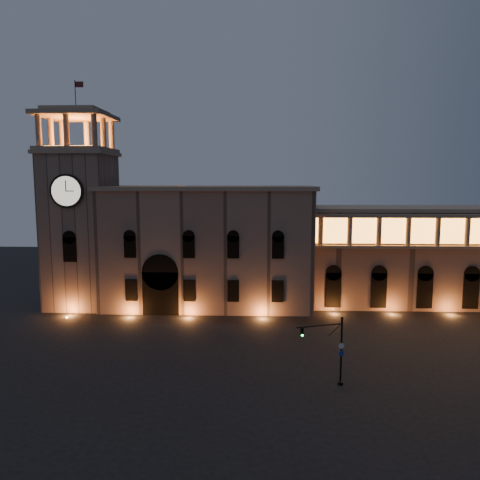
{
  "coord_description": "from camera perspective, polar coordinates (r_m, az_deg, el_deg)",
  "views": [
    {
      "loc": [
        5.08,
        -46.08,
        18.57
      ],
      "look_at": [
        2.91,
        16.0,
        10.48
      ],
      "focal_mm": 35.0,
      "sensor_mm": 36.0,
      "label": 1
    }
  ],
  "objects": [
    {
      "name": "traffic_light",
      "position": [
        43.9,
        11.31,
        -13.01
      ],
      "size": [
        4.47,
        1.63,
        6.39
      ],
      "rotation": [
        0.0,
        0.0,
        0.31
      ],
      "color": "black",
      "rests_on": "ground"
    },
    {
      "name": "ground",
      "position": [
        49.94,
        -4.11,
        -14.43
      ],
      "size": [
        160.0,
        160.0,
        0.0
      ],
      "primitive_type": "plane",
      "color": "black",
      "rests_on": "ground"
    },
    {
      "name": "government_building",
      "position": [
        69.08,
        -3.97,
        -0.76
      ],
      "size": [
        30.8,
        12.8,
        17.6
      ],
      "color": "#816454",
      "rests_on": "ground"
    },
    {
      "name": "colonnade_wing",
      "position": [
        75.84,
        22.78,
        -1.69
      ],
      "size": [
        40.6,
        11.5,
        14.5
      ],
      "color": "#7C5F4F",
      "rests_on": "ground"
    },
    {
      "name": "clock_tower",
      "position": [
        72.03,
        -18.83,
        2.18
      ],
      "size": [
        9.8,
        9.8,
        32.4
      ],
      "color": "#816454",
      "rests_on": "ground"
    }
  ]
}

